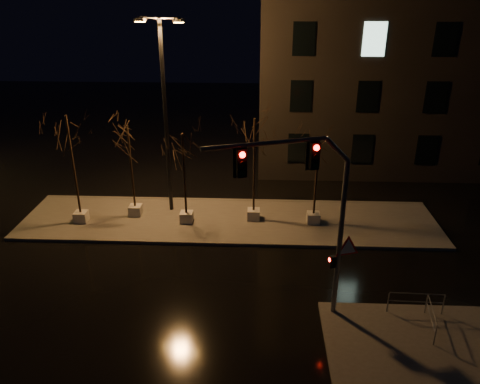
{
  "coord_description": "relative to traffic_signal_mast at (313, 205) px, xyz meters",
  "views": [
    {
      "loc": [
        1.58,
        -16.25,
        11.59
      ],
      "look_at": [
        0.69,
        3.62,
        2.8
      ],
      "focal_mm": 35.0,
      "sensor_mm": 36.0,
      "label": 1
    }
  ],
  "objects": [
    {
      "name": "tree_4",
      "position": [
        1.04,
        7.71,
        -1.03
      ],
      "size": [
        1.8,
        1.8,
        4.75
      ],
      "color": "#AEAAA2",
      "rests_on": "median"
    },
    {
      "name": "tree_0",
      "position": [
        -11.21,
        7.29,
        -0.17
      ],
      "size": [
        1.8,
        1.8,
        5.89
      ],
      "color": "#AEAAA2",
      "rests_on": "median"
    },
    {
      "name": "guard_rail_b",
      "position": [
        4.45,
        -0.47,
        -4.08
      ],
      "size": [
        0.3,
        1.82,
        0.87
      ],
      "rotation": [
        0.0,
        0.0,
        1.43
      ],
      "color": "slate",
      "rests_on": "sidewalk_corner"
    },
    {
      "name": "tree_2",
      "position": [
        -5.64,
        7.49,
        -0.87
      ],
      "size": [
        1.8,
        1.8,
        4.96
      ],
      "color": "#AEAAA2",
      "rests_on": "median"
    },
    {
      "name": "tree_1",
      "position": [
        -8.53,
        8.18,
        -0.72
      ],
      "size": [
        1.8,
        1.8,
        5.16
      ],
      "color": "#AEAAA2",
      "rests_on": "median"
    },
    {
      "name": "ground",
      "position": [
        -3.42,
        1.89,
        -4.79
      ],
      "size": [
        90.0,
        90.0,
        0.0
      ],
      "primitive_type": "plane",
      "color": "black",
      "rests_on": "ground"
    },
    {
      "name": "guard_rail_a",
      "position": [
        4.16,
        0.39,
        -4.05
      ],
      "size": [
        2.09,
        0.11,
        0.9
      ],
      "rotation": [
        0.0,
        0.0,
        -0.03
      ],
      "color": "slate",
      "rests_on": "sidewalk_corner"
    },
    {
      "name": "streetlight_main",
      "position": [
        -6.72,
        8.97,
        1.2
      ],
      "size": [
        2.51,
        0.89,
        10.11
      ],
      "rotation": [
        0.0,
        0.0,
        -0.25
      ],
      "color": "black",
      "rests_on": "median"
    },
    {
      "name": "tree_3",
      "position": [
        -2.11,
        7.97,
        -0.35
      ],
      "size": [
        1.8,
        1.8,
        5.65
      ],
      "color": "#AEAAA2",
      "rests_on": "median"
    },
    {
      "name": "median",
      "position": [
        -3.42,
        7.89,
        -4.71
      ],
      "size": [
        22.0,
        5.0,
        0.15
      ],
      "primitive_type": "cube",
      "color": "#4C4944",
      "rests_on": "ground"
    },
    {
      "name": "sidewalk_corner",
      "position": [
        4.08,
        -1.61,
        -4.71
      ],
      "size": [
        7.0,
        5.0,
        0.15
      ],
      "primitive_type": "cube",
      "color": "#4C4944",
      "rests_on": "ground"
    },
    {
      "name": "traffic_signal_mast",
      "position": [
        0.0,
        0.0,
        0.0
      ],
      "size": [
        5.53,
        1.87,
        7.06
      ],
      "rotation": [
        0.0,
        0.0,
        0.32
      ],
      "color": "slate",
      "rests_on": "sidewalk_corner"
    },
    {
      "name": "building",
      "position": [
        10.58,
        19.89,
        2.71
      ],
      "size": [
        25.0,
        12.0,
        15.0
      ],
      "primitive_type": "cube",
      "color": "black",
      "rests_on": "ground"
    }
  ]
}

